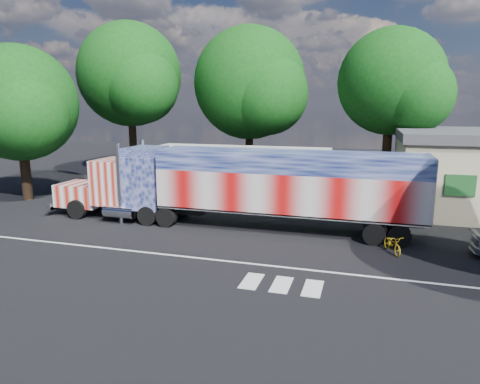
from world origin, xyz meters
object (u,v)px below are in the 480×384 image
(tree_nw_a, at_px, (131,75))
(tree_n_mid, at_px, (251,84))
(coach_bus, at_px, (241,172))
(bicycle, at_px, (393,244))
(semi_truck, at_px, (239,185))
(tree_w_a, at_px, (20,104))
(tree_ne_a, at_px, (393,83))
(woman, at_px, (145,210))

(tree_nw_a, xyz_separation_m, tree_n_mid, (10.85, 2.16, -0.81))
(coach_bus, bearing_deg, tree_n_mid, 100.03)
(coach_bus, xyz_separation_m, tree_n_mid, (-1.42, 8.03, 6.71))
(coach_bus, bearing_deg, bicycle, -43.47)
(semi_truck, relative_size, bicycle, 13.30)
(coach_bus, bearing_deg, tree_w_a, -160.46)
(coach_bus, bearing_deg, tree_ne_a, 26.25)
(bicycle, bearing_deg, tree_w_a, 146.98)
(coach_bus, xyz_separation_m, bicycle, (10.29, -9.75, -1.52))
(semi_truck, height_order, tree_n_mid, tree_n_mid)
(coach_bus, relative_size, tree_n_mid, 0.95)
(tree_ne_a, height_order, tree_w_a, tree_ne_a)
(tree_w_a, bearing_deg, woman, -16.38)
(bicycle, bearing_deg, tree_nw_a, 122.61)
(woman, distance_m, tree_nw_a, 19.02)
(semi_truck, distance_m, tree_nw_a, 20.93)
(coach_bus, relative_size, tree_nw_a, 0.91)
(semi_truck, height_order, tree_w_a, tree_w_a)
(semi_truck, bearing_deg, tree_nw_a, 137.01)
(bicycle, height_order, tree_ne_a, tree_ne_a)
(woman, xyz_separation_m, tree_n_mid, (1.93, 16.56, 7.85))
(tree_w_a, bearing_deg, coach_bus, 19.54)
(tree_nw_a, bearing_deg, tree_ne_a, -1.74)
(semi_truck, bearing_deg, tree_n_mid, 102.87)
(coach_bus, height_order, tree_n_mid, tree_n_mid)
(tree_ne_a, bearing_deg, coach_bus, -153.75)
(semi_truck, xyz_separation_m, tree_ne_a, (8.36, 12.75, 6.06))
(semi_truck, relative_size, coach_bus, 1.70)
(semi_truck, distance_m, coach_bus, 7.88)
(bicycle, height_order, tree_w_a, tree_w_a)
(semi_truck, bearing_deg, coach_bus, 105.81)
(coach_bus, bearing_deg, tree_nw_a, 154.44)
(tree_ne_a, relative_size, tree_n_mid, 0.91)
(woman, distance_m, bicycle, 13.70)
(bicycle, xyz_separation_m, tree_n_mid, (-11.71, 17.78, 8.24))
(tree_n_mid, bearing_deg, coach_bus, -79.97)
(semi_truck, height_order, woman, semi_truck)
(semi_truck, xyz_separation_m, bicycle, (8.15, -2.18, -1.98))
(coach_bus, distance_m, bicycle, 14.26)
(woman, bearing_deg, tree_n_mid, 78.03)
(woman, relative_size, tree_ne_a, 0.13)
(coach_bus, relative_size, bicycle, 7.84)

